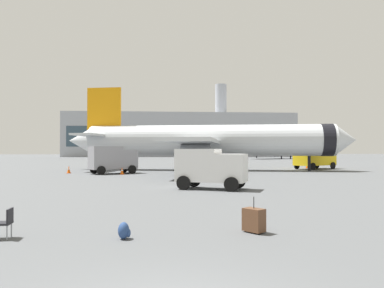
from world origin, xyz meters
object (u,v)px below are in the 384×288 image
safety_cone_far (69,170)px  airplane_at_gate (207,141)px  rolling_suitcase (254,220)px  fuel_truck (314,156)px  gate_chair (5,221)px  cargo_van (211,167)px  service_truck (113,158)px  safety_cone_near (307,165)px  safety_cone_outer (200,178)px  traveller_backpack (124,231)px  safety_cone_mid (122,171)px  airplane_taxiing (282,148)px

safety_cone_far → airplane_at_gate: bearing=16.4°
safety_cone_far → rolling_suitcase: size_ratio=0.74×
rolling_suitcase → fuel_truck: bearing=64.4°
gate_chair → cargo_van: bearing=59.0°
service_truck → rolling_suitcase: bearing=-74.2°
safety_cone_far → gate_chair: gate_chair is taller
safety_cone_far → cargo_van: bearing=-52.3°
service_truck → safety_cone_near: size_ratio=6.74×
rolling_suitcase → safety_cone_near: bearing=65.9°
service_truck → safety_cone_outer: size_ratio=8.40×
fuel_truck → rolling_suitcase: (-17.15, -35.82, -1.38)m
fuel_truck → traveller_backpack: 42.02m
cargo_van → airplane_at_gate: bearing=83.6°
cargo_van → rolling_suitcase: bearing=-91.4°
safety_cone_outer → rolling_suitcase: bearing=-90.7°
service_truck → safety_cone_mid: 2.20m
cargo_van → rolling_suitcase: cargo_van is taller
airplane_taxiing → safety_cone_outer: 77.35m
airplane_at_gate → service_truck: bearing=-152.7°
service_truck → gate_chair: service_truck is taller
fuel_truck → gate_chair: bearing=-124.2°
traveller_backpack → service_truck: bearing=98.2°
airplane_at_gate → safety_cone_near: size_ratio=45.46×
safety_cone_near → service_truck: bearing=-159.4°
safety_cone_mid → traveller_backpack: safety_cone_mid is taller
fuel_truck → safety_cone_near: size_ratio=8.16×
safety_cone_outer → safety_cone_mid: bearing=129.0°
airplane_at_gate → fuel_truck: airplane_at_gate is taller
traveller_backpack → airplane_at_gate: bearing=79.2°
safety_cone_near → safety_cone_mid: safety_cone_near is taller
airplane_taxiing → traveller_backpack: bearing=-111.0°
safety_cone_mid → service_truck: bearing=129.2°
cargo_van → traveller_backpack: 13.70m
airplane_taxiing → cargo_van: bearing=-111.5°
safety_cone_mid → safety_cone_far: (-5.93, 2.40, 0.03)m
cargo_van → safety_cone_mid: 16.37m
fuel_truck → cargo_van: (-16.85, -23.35, -0.32)m
cargo_van → safety_cone_mid: cargo_van is taller
airplane_at_gate → traveller_backpack: bearing=-100.8°
safety_cone_mid → airplane_at_gate: bearing=35.9°
safety_cone_outer → traveller_backpack: safety_cone_outer is taller
rolling_suitcase → traveller_backpack: 3.94m
safety_cone_outer → gate_chair: bearing=-112.2°
safety_cone_near → rolling_suitcase: (-17.00, -37.98, 0.00)m
fuel_truck → gate_chair: 43.56m
fuel_truck → safety_cone_mid: 25.64m
safety_cone_mid → gate_chair: gate_chair is taller
rolling_suitcase → service_truck: bearing=105.8°
traveller_backpack → gate_chair: (-3.42, 0.32, 0.27)m
fuel_truck → safety_cone_mid: bearing=-160.1°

